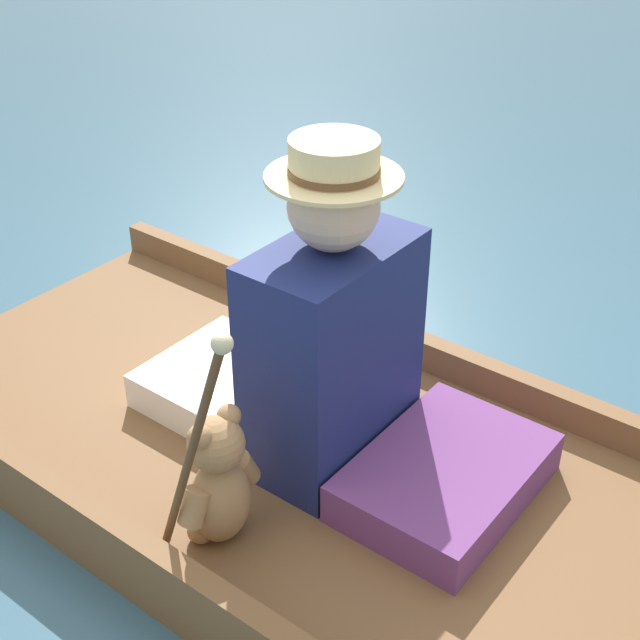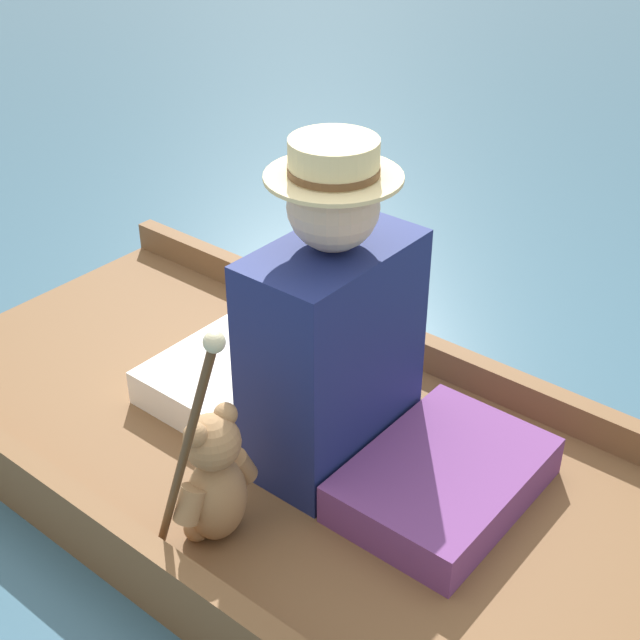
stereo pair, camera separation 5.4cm
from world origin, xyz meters
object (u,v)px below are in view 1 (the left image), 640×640
Objects in this scene: walking_cane at (195,437)px; seated_person at (312,342)px; wine_glass at (327,324)px; teddy_bear at (218,482)px.

seated_person is at bearing 12.58° from walking_cane.
seated_person is 0.57m from walking_cane.
walking_cane reaches higher than wine_glass.
teddy_bear is 0.29m from walking_cane.
wine_glass is at bearing 20.42° from teddy_bear.
walking_cane reaches higher than teddy_bear.
walking_cane is (-0.97, -0.39, 0.35)m from wine_glass.
walking_cane is at bearing -158.14° from wine_glass.
seated_person is at bearing 6.42° from teddy_bear.
walking_cane is at bearing -159.23° from seated_person.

